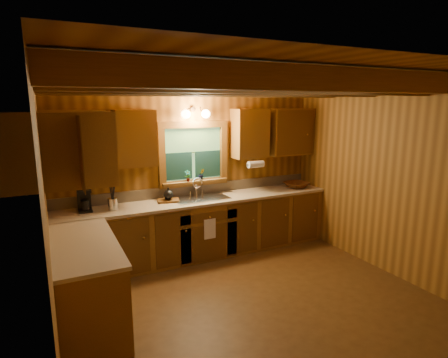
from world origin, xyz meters
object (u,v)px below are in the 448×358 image
Objects in this scene: coffee_maker at (84,200)px; cutting_board at (169,201)px; sink at (201,201)px; wicker_basket at (296,185)px.

coffee_maker is 1.00× the size of cutting_board.
wicker_basket is at bearing -1.89° from sink.
sink is at bearing 178.11° from wicker_basket.
coffee_maker is 3.39m from wicker_basket.
wicker_basket is at bearing 10.69° from cutting_board.
coffee_maker is at bearing 177.73° from wicker_basket.
sink reaches higher than wicker_basket.
sink is 2.02× the size of wicker_basket.
coffee_maker is at bearing 177.32° from sink.
sink reaches higher than cutting_board.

